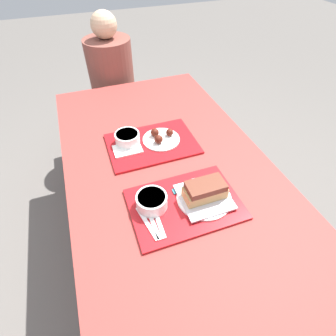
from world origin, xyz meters
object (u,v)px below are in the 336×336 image
at_px(bowl_coleslaw_near, 152,201).
at_px(wings_plate_far, 161,138).
at_px(tray_far, 152,144).
at_px(tray_near, 185,204).
at_px(brisket_sandwich_plate, 205,193).
at_px(bowl_coleslaw_far, 127,138).
at_px(person_seated_across, 111,73).

xyz_separation_m(bowl_coleslaw_near, wings_plate_far, (0.17, 0.40, -0.02)).
height_order(tray_far, bowl_coleslaw_near, bowl_coleslaw_near).
bearing_deg(wings_plate_far, tray_near, -95.21).
relative_size(tray_near, brisket_sandwich_plate, 1.96).
bearing_deg(tray_far, tray_near, -88.55).
bearing_deg(bowl_coleslaw_far, bowl_coleslaw_near, -90.46).
relative_size(tray_near, person_seated_across, 0.62).
bearing_deg(wings_plate_far, bowl_coleslaw_far, 168.99).
xyz_separation_m(bowl_coleslaw_near, bowl_coleslaw_far, (0.00, 0.43, 0.00)).
bearing_deg(bowl_coleslaw_near, bowl_coleslaw_far, 89.54).
xyz_separation_m(tray_near, tray_far, (-0.01, 0.42, 0.00)).
distance_m(wings_plate_far, person_seated_across, 0.93).
xyz_separation_m(tray_far, person_seated_across, (-0.03, 0.93, -0.01)).
relative_size(tray_near, bowl_coleslaw_far, 3.58).
bearing_deg(person_seated_across, bowl_coleslaw_far, -95.26).
relative_size(brisket_sandwich_plate, bowl_coleslaw_far, 1.82).
height_order(tray_near, brisket_sandwich_plate, brisket_sandwich_plate).
xyz_separation_m(tray_far, brisket_sandwich_plate, (0.09, -0.42, 0.04)).
bearing_deg(tray_near, wings_plate_far, 84.79).
xyz_separation_m(bowl_coleslaw_near, brisket_sandwich_plate, (0.21, -0.04, 0.00)).
bearing_deg(tray_near, brisket_sandwich_plate, -3.24).
bearing_deg(tray_far, bowl_coleslaw_near, -107.21).
distance_m(tray_near, bowl_coleslaw_near, 0.14).
bearing_deg(bowl_coleslaw_near, brisket_sandwich_plate, -9.54).
height_order(bowl_coleslaw_near, bowl_coleslaw_far, same).
distance_m(bowl_coleslaw_near, wings_plate_far, 0.43).
bearing_deg(brisket_sandwich_plate, bowl_coleslaw_near, 170.46).
xyz_separation_m(tray_far, bowl_coleslaw_far, (-0.12, 0.04, 0.04)).
relative_size(wings_plate_far, person_seated_across, 0.27).
height_order(brisket_sandwich_plate, bowl_coleslaw_far, brisket_sandwich_plate).
xyz_separation_m(brisket_sandwich_plate, bowl_coleslaw_far, (-0.21, 0.47, -0.00)).
bearing_deg(tray_far, wings_plate_far, 10.16).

